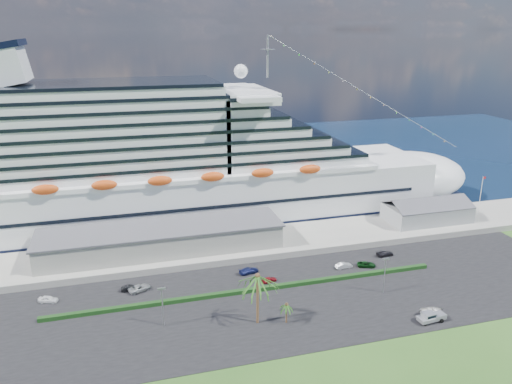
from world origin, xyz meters
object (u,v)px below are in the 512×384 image
object	(u,v)px
parked_car_3	(249,270)
pickup_truck	(431,317)
boat_trailer	(432,311)
cruise_ship	(164,169)

from	to	relation	value
parked_car_3	pickup_truck	size ratio (longest dim) A/B	0.81
pickup_truck	boat_trailer	xyz separation A→B (m)	(1.48, 1.90, -0.06)
parked_car_3	pickup_truck	xyz separation A→B (m)	(29.55, -29.77, 0.42)
cruise_ship	parked_car_3	xyz separation A→B (m)	(15.27, -39.18, -15.87)
cruise_ship	parked_car_3	bearing A→B (deg)	-68.71
parked_car_3	pickup_truck	distance (m)	41.95
pickup_truck	boat_trailer	bearing A→B (deg)	52.15
parked_car_3	pickup_truck	world-z (taller)	pickup_truck
parked_car_3	boat_trailer	world-z (taller)	boat_trailer
boat_trailer	cruise_ship	bearing A→B (deg)	124.62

